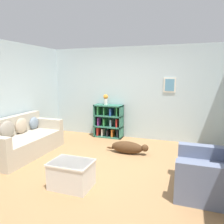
{
  "coord_description": "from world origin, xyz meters",
  "views": [
    {
      "loc": [
        1.51,
        -3.85,
        1.83
      ],
      "look_at": [
        0.0,
        0.4,
        1.05
      ],
      "focal_mm": 35.0,
      "sensor_mm": 36.0,
      "label": 1
    }
  ],
  "objects_px": {
    "dog": "(128,147)",
    "vase": "(106,99)",
    "coffee_table": "(72,174)",
    "bookshelf": "(109,122)",
    "recliner_chair": "(212,173)",
    "couch": "(22,141)"
  },
  "relations": [
    {
      "from": "couch",
      "to": "dog",
      "type": "height_order",
      "value": "couch"
    },
    {
      "from": "coffee_table",
      "to": "dog",
      "type": "distance_m",
      "value": 1.86
    },
    {
      "from": "coffee_table",
      "to": "dog",
      "type": "bearing_deg",
      "value": 75.58
    },
    {
      "from": "bookshelf",
      "to": "dog",
      "type": "height_order",
      "value": "bookshelf"
    },
    {
      "from": "couch",
      "to": "recliner_chair",
      "type": "height_order",
      "value": "recliner_chair"
    },
    {
      "from": "bookshelf",
      "to": "vase",
      "type": "bearing_deg",
      "value": -167.2
    },
    {
      "from": "recliner_chair",
      "to": "vase",
      "type": "bearing_deg",
      "value": 138.46
    },
    {
      "from": "dog",
      "to": "vase",
      "type": "relative_size",
      "value": 3.4
    },
    {
      "from": "bookshelf",
      "to": "dog",
      "type": "distance_m",
      "value": 1.5
    },
    {
      "from": "recliner_chair",
      "to": "coffee_table",
      "type": "xyz_separation_m",
      "value": [
        -2.14,
        -0.56,
        -0.09
      ]
    },
    {
      "from": "couch",
      "to": "vase",
      "type": "xyz_separation_m",
      "value": [
        1.3,
        2.0,
        0.81
      ]
    },
    {
      "from": "coffee_table",
      "to": "couch",
      "type": "bearing_deg",
      "value": 153.05
    },
    {
      "from": "recliner_chair",
      "to": "coffee_table",
      "type": "distance_m",
      "value": 2.22
    },
    {
      "from": "recliner_chair",
      "to": "coffee_table",
      "type": "relative_size",
      "value": 1.52
    },
    {
      "from": "vase",
      "to": "dog",
      "type": "bearing_deg",
      "value": -48.59
    },
    {
      "from": "recliner_chair",
      "to": "vase",
      "type": "relative_size",
      "value": 3.39
    },
    {
      "from": "dog",
      "to": "vase",
      "type": "bearing_deg",
      "value": 131.41
    },
    {
      "from": "dog",
      "to": "bookshelf",
      "type": "bearing_deg",
      "value": 128.53
    },
    {
      "from": "recliner_chair",
      "to": "dog",
      "type": "bearing_deg",
      "value": 143.56
    },
    {
      "from": "couch",
      "to": "bookshelf",
      "type": "height_order",
      "value": "bookshelf"
    },
    {
      "from": "recliner_chair",
      "to": "bookshelf",
      "type": "bearing_deg",
      "value": 137.35
    },
    {
      "from": "couch",
      "to": "bookshelf",
      "type": "xyz_separation_m",
      "value": [
        1.38,
        2.02,
        0.14
      ]
    }
  ]
}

